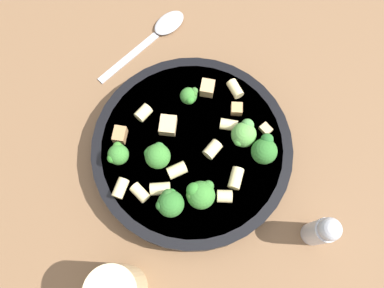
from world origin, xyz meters
name	(u,v)px	position (x,y,z in m)	size (l,w,h in m)	color
ground_plane	(192,154)	(0.00, 0.00, 0.00)	(2.00, 2.00, 0.00)	brown
pasta_bowl	(192,149)	(0.00, 0.00, 0.02)	(0.29, 0.29, 0.04)	black
broccoli_floret_0	(265,149)	(-0.10, -0.01, 0.06)	(0.04, 0.04, 0.04)	#84AD60
broccoli_floret_1	(170,203)	(0.01, 0.09, 0.06)	(0.04, 0.04, 0.04)	#9EC175
broccoli_floret_2	(200,194)	(-0.03, 0.07, 0.06)	(0.04, 0.04, 0.04)	#93B766
broccoli_floret_3	(118,154)	(0.09, 0.04, 0.06)	(0.03, 0.03, 0.03)	#84AD60
broccoli_floret_4	(189,96)	(0.02, -0.07, 0.06)	(0.02, 0.03, 0.03)	#93B766
broccoli_floret_5	(244,134)	(-0.07, -0.03, 0.06)	(0.04, 0.04, 0.04)	#93B766
broccoli_floret_6	(157,155)	(0.04, 0.03, 0.06)	(0.04, 0.04, 0.04)	#9EC175
rigatoni_0	(143,113)	(0.08, -0.03, 0.05)	(0.02, 0.02, 0.02)	beige
rigatoni_1	(120,188)	(0.08, 0.09, 0.05)	(0.02, 0.02, 0.03)	beige
rigatoni_2	(236,178)	(-0.07, 0.03, 0.05)	(0.02, 0.02, 0.03)	beige
rigatoni_3	(235,89)	(-0.04, -0.10, 0.05)	(0.02, 0.02, 0.03)	beige
rigatoni_4	(177,170)	(0.01, 0.04, 0.05)	(0.02, 0.02, 0.03)	beige
rigatoni_5	(225,196)	(-0.06, 0.06, 0.05)	(0.02, 0.02, 0.02)	beige
rigatoni_6	(229,125)	(-0.04, -0.04, 0.05)	(0.02, 0.02, 0.02)	beige
rigatoni_7	(160,189)	(0.03, 0.07, 0.05)	(0.02, 0.02, 0.03)	beige
rigatoni_8	(213,148)	(-0.03, 0.00, 0.05)	(0.02, 0.02, 0.02)	beige
rigatoni_9	(140,193)	(0.05, 0.08, 0.05)	(0.02, 0.02, 0.03)	beige
chicken_chunk_0	(266,129)	(-0.10, -0.05, 0.04)	(0.02, 0.01, 0.01)	tan
chicken_chunk_1	(120,135)	(0.10, 0.01, 0.05)	(0.02, 0.02, 0.02)	#A87A4C
chicken_chunk_2	(205,88)	(0.00, -0.09, 0.05)	(0.02, 0.02, 0.02)	tan
chicken_chunk_3	(237,109)	(-0.05, -0.07, 0.04)	(0.02, 0.02, 0.01)	tan
chicken_chunk_4	(168,125)	(0.04, -0.02, 0.05)	(0.03, 0.02, 0.02)	tan
pepper_shaker	(322,231)	(-0.20, 0.07, 0.05)	(0.03, 0.03, 0.09)	silver
spoon	(159,32)	(0.11, -0.19, 0.00)	(0.12, 0.17, 0.01)	#B2B2B7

